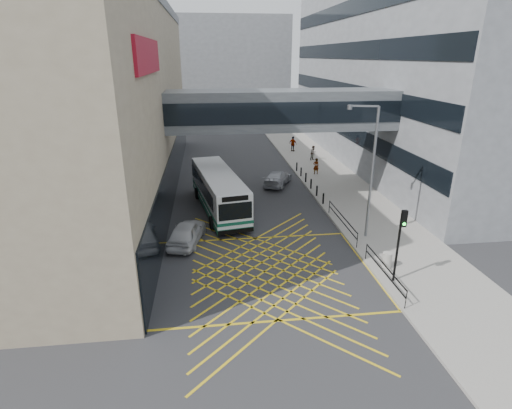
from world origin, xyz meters
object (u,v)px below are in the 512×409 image
object	(u,v)px
bus	(218,190)
litter_bin	(387,260)
pedestrian_a	(316,166)
car_white	(187,232)
pedestrian_c	(293,144)
car_dark	(237,208)
car_silver	(278,178)
street_lamp	(370,165)
pedestrian_b	(313,153)
traffic_light	(400,236)

from	to	relation	value
bus	litter_bin	world-z (taller)	bus
bus	pedestrian_a	size ratio (longest dim) A/B	6.73
car_white	pedestrian_c	size ratio (longest dim) A/B	2.54
car_dark	pedestrian_c	distance (m)	22.06
car_dark	car_silver	distance (m)	8.48
car_white	pedestrian_a	size ratio (longest dim) A/B	2.86
street_lamp	pedestrian_c	distance (m)	25.65
pedestrian_b	pedestrian_c	size ratio (longest dim) A/B	0.89
bus	car_dark	bearing A→B (deg)	-57.56
traffic_light	pedestrian_a	bearing A→B (deg)	87.00
traffic_light	pedestrian_b	bearing A→B (deg)	85.04
pedestrian_b	car_silver	bearing A→B (deg)	-160.98
bus	car_white	world-z (taller)	bus
car_white	pedestrian_c	bearing A→B (deg)	-103.02
bus	pedestrian_b	distance (m)	18.18
traffic_light	street_lamp	world-z (taller)	street_lamp
bus	pedestrian_a	xyz separation A→B (m)	(10.14, 8.41, -0.65)
street_lamp	pedestrian_b	world-z (taller)	street_lamp
street_lamp	pedestrian_c	bearing A→B (deg)	104.50
traffic_light	pedestrian_b	distance (m)	26.60
bus	car_silver	distance (m)	8.21
bus	car_dark	distance (m)	2.18
car_white	street_lamp	distance (m)	12.46
car_dark	pedestrian_a	size ratio (longest dim) A/B	2.47
car_dark	pedestrian_c	xyz separation A→B (m)	(8.65, 20.29, 0.45)
car_silver	pedestrian_b	xyz separation A→B (m)	(5.64, 8.37, 0.28)
litter_bin	pedestrian_a	size ratio (longest dim) A/B	0.55
car_silver	traffic_light	xyz separation A→B (m)	(3.22, -18.06, 2.14)
pedestrian_c	traffic_light	bearing A→B (deg)	131.20
car_dark	pedestrian_a	world-z (taller)	pedestrian_a
car_dark	pedestrian_b	bearing A→B (deg)	-101.90
bus	street_lamp	bearing A→B (deg)	-44.53
car_white	pedestrian_b	xyz separation A→B (m)	(13.64, 19.98, 0.23)
litter_bin	pedestrian_a	xyz separation A→B (m)	(0.96, 19.15, 0.37)
bus	car_silver	xyz separation A→B (m)	(5.74, 5.80, -0.93)
pedestrian_c	pedestrian_a	bearing A→B (deg)	134.03
litter_bin	street_lamp	bearing A→B (deg)	86.85
pedestrian_a	litter_bin	bearing A→B (deg)	79.80
car_white	car_dark	distance (m)	5.65
traffic_light	street_lamp	bearing A→B (deg)	85.81
car_white	litter_bin	distance (m)	12.46
car_white	pedestrian_c	world-z (taller)	pedestrian_c
car_white	car_silver	bearing A→B (deg)	-111.23
car_white	pedestrian_b	size ratio (longest dim) A/B	2.87
pedestrian_a	traffic_light	bearing A→B (deg)	79.42
street_lamp	litter_bin	xyz separation A→B (m)	(-0.23, -4.27, -4.43)
street_lamp	litter_bin	size ratio (longest dim) A/B	9.38
car_white	litter_bin	xyz separation A→B (m)	(11.44, -4.93, -0.14)
litter_bin	pedestrian_b	distance (m)	25.01
traffic_light	litter_bin	xyz separation A→B (m)	(0.22, 1.51, -2.23)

